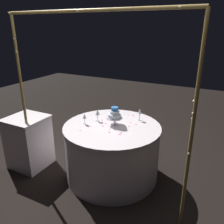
% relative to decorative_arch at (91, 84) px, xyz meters
% --- Properties ---
extents(ground_plane, '(12.00, 12.00, 0.00)m').
position_rel_decorative_arch_xyz_m(ground_plane, '(-0.00, -0.49, -1.49)').
color(ground_plane, black).
extents(decorative_arch, '(2.27, 0.06, 2.26)m').
position_rel_decorative_arch_xyz_m(decorative_arch, '(0.00, 0.00, 0.00)').
color(decorative_arch, olive).
rests_on(decorative_arch, ground).
extents(main_table, '(1.35, 1.35, 0.80)m').
position_rel_decorative_arch_xyz_m(main_table, '(-0.00, -0.49, -1.09)').
color(main_table, white).
rests_on(main_table, ground).
extents(side_table, '(0.56, 0.56, 0.81)m').
position_rel_decorative_arch_xyz_m(side_table, '(1.27, -0.14, -1.09)').
color(side_table, white).
rests_on(side_table, ground).
extents(tiered_cake, '(0.22, 0.22, 0.26)m').
position_rel_decorative_arch_xyz_m(tiered_cake, '(-0.01, -0.55, -0.55)').
color(tiered_cake, silver).
rests_on(tiered_cake, main_table).
extents(wine_glass_0, '(0.06, 0.06, 0.18)m').
position_rel_decorative_arch_xyz_m(wine_glass_0, '(-0.26, -0.86, -0.56)').
color(wine_glass_0, silver).
rests_on(wine_glass_0, main_table).
extents(wine_glass_1, '(0.06, 0.06, 0.17)m').
position_rel_decorative_arch_xyz_m(wine_glass_1, '(0.27, -0.55, -0.57)').
color(wine_glass_1, silver).
rests_on(wine_glass_1, main_table).
extents(wine_glass_2, '(0.06, 0.06, 0.15)m').
position_rel_decorative_arch_xyz_m(wine_glass_2, '(0.37, -0.37, -0.59)').
color(wine_glass_2, silver).
rests_on(wine_glass_2, main_table).
extents(rose_petal_0, '(0.03, 0.03, 0.00)m').
position_rel_decorative_arch_xyz_m(rose_petal_0, '(0.32, -0.35, -0.69)').
color(rose_petal_0, '#EA6B84').
rests_on(rose_petal_0, main_table).
extents(rose_petal_1, '(0.02, 0.03, 0.00)m').
position_rel_decorative_arch_xyz_m(rose_petal_1, '(-0.23, -0.45, -0.69)').
color(rose_petal_1, '#EA6B84').
rests_on(rose_petal_1, main_table).
extents(rose_petal_2, '(0.04, 0.04, 0.00)m').
position_rel_decorative_arch_xyz_m(rose_petal_2, '(-0.28, -0.68, -0.69)').
color(rose_petal_2, '#EA6B84').
rests_on(rose_petal_2, main_table).
extents(rose_petal_3, '(0.02, 0.03, 0.00)m').
position_rel_decorative_arch_xyz_m(rose_petal_3, '(0.25, -0.34, -0.69)').
color(rose_petal_3, '#EA6B84').
rests_on(rose_petal_3, main_table).
extents(rose_petal_4, '(0.04, 0.04, 0.00)m').
position_rel_decorative_arch_xyz_m(rose_petal_4, '(-0.22, -0.58, -0.69)').
color(rose_petal_4, '#EA6B84').
rests_on(rose_petal_4, main_table).
extents(rose_petal_5, '(0.03, 0.03, 0.00)m').
position_rel_decorative_arch_xyz_m(rose_petal_5, '(-0.04, -0.96, -0.69)').
color(rose_petal_5, '#EA6B84').
rests_on(rose_petal_5, main_table).
extents(rose_petal_6, '(0.04, 0.04, 0.00)m').
position_rel_decorative_arch_xyz_m(rose_petal_6, '(0.22, -0.60, -0.69)').
color(rose_petal_6, '#EA6B84').
rests_on(rose_petal_6, main_table).
extents(rose_petal_7, '(0.03, 0.03, 0.00)m').
position_rel_decorative_arch_xyz_m(rose_petal_7, '(0.20, -0.68, -0.69)').
color(rose_petal_7, '#EA6B84').
rests_on(rose_petal_7, main_table).
extents(rose_petal_8, '(0.02, 0.03, 0.00)m').
position_rel_decorative_arch_xyz_m(rose_petal_8, '(-0.18, -0.73, -0.69)').
color(rose_petal_8, '#EA6B84').
rests_on(rose_petal_8, main_table).
extents(rose_petal_9, '(0.03, 0.02, 0.00)m').
position_rel_decorative_arch_xyz_m(rose_petal_9, '(-0.11, -0.38, -0.69)').
color(rose_petal_9, '#EA6B84').
rests_on(rose_petal_9, main_table).
extents(rose_petal_10, '(0.03, 0.02, 0.00)m').
position_rel_decorative_arch_xyz_m(rose_petal_10, '(-0.11, -0.98, -0.69)').
color(rose_petal_10, '#EA6B84').
rests_on(rose_petal_10, main_table).
extents(rose_petal_11, '(0.04, 0.04, 0.00)m').
position_rel_decorative_arch_xyz_m(rose_petal_11, '(-0.07, -0.29, -0.69)').
color(rose_petal_11, '#EA6B84').
rests_on(rose_petal_11, main_table).
extents(rose_petal_12, '(0.02, 0.03, 0.00)m').
position_rel_decorative_arch_xyz_m(rose_petal_12, '(0.11, -0.42, -0.69)').
color(rose_petal_12, '#EA6B84').
rests_on(rose_petal_12, main_table).
extents(rose_petal_13, '(0.04, 0.04, 0.00)m').
position_rel_decorative_arch_xyz_m(rose_petal_13, '(-0.20, -0.36, -0.69)').
color(rose_petal_13, '#EA6B84').
rests_on(rose_petal_13, main_table).
extents(rose_petal_14, '(0.03, 0.03, 0.00)m').
position_rel_decorative_arch_xyz_m(rose_petal_14, '(0.16, -0.65, -0.69)').
color(rose_petal_14, '#EA6B84').
rests_on(rose_petal_14, main_table).
extents(rose_petal_15, '(0.03, 0.03, 0.00)m').
position_rel_decorative_arch_xyz_m(rose_petal_15, '(0.23, -0.79, -0.69)').
color(rose_petal_15, '#EA6B84').
rests_on(rose_petal_15, main_table).
extents(rose_petal_16, '(0.05, 0.05, 0.00)m').
position_rel_decorative_arch_xyz_m(rose_petal_16, '(-0.21, -0.30, -0.69)').
color(rose_petal_16, '#EA6B84').
rests_on(rose_petal_16, main_table).
extents(rose_petal_17, '(0.04, 0.04, 0.00)m').
position_rel_decorative_arch_xyz_m(rose_petal_17, '(-0.11, -0.98, -0.69)').
color(rose_petal_17, '#EA6B84').
rests_on(rose_petal_17, main_table).
extents(rose_petal_18, '(0.04, 0.04, 0.00)m').
position_rel_decorative_arch_xyz_m(rose_petal_18, '(0.11, -0.52, -0.69)').
color(rose_petal_18, '#EA6B84').
rests_on(rose_petal_18, main_table).
extents(rose_petal_19, '(0.02, 0.03, 0.00)m').
position_rel_decorative_arch_xyz_m(rose_petal_19, '(-0.02, -0.38, -0.69)').
color(rose_petal_19, '#EA6B84').
rests_on(rose_petal_19, main_table).
extents(rose_petal_20, '(0.03, 0.03, 0.00)m').
position_rel_decorative_arch_xyz_m(rose_petal_20, '(0.30, -0.16, -0.69)').
color(rose_petal_20, '#EA6B84').
rests_on(rose_petal_20, main_table).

